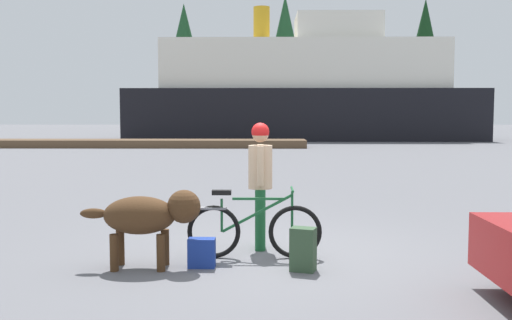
{
  "coord_description": "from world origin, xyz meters",
  "views": [
    {
      "loc": [
        -0.16,
        -7.43,
        1.84
      ],
      "look_at": [
        -0.28,
        1.09,
        1.14
      ],
      "focal_mm": 40.95,
      "sensor_mm": 36.0,
      "label": 1
    }
  ],
  "objects_px": {
    "bicycle": "(253,229)",
    "backpack": "(303,249)",
    "dog": "(148,215)",
    "handbag_pannier": "(202,253)",
    "person_cyclist": "(260,173)",
    "ferry_boat": "(304,93)"
  },
  "relations": [
    {
      "from": "handbag_pannier",
      "to": "backpack",
      "type": "bearing_deg",
      "value": -6.76
    },
    {
      "from": "dog",
      "to": "bicycle",
      "type": "bearing_deg",
      "value": 21.45
    },
    {
      "from": "backpack",
      "to": "handbag_pannier",
      "type": "distance_m",
      "value": 1.2
    },
    {
      "from": "backpack",
      "to": "ferry_boat",
      "type": "bearing_deg",
      "value": 86.21
    },
    {
      "from": "person_cyclist",
      "to": "ferry_boat",
      "type": "relative_size",
      "value": 0.07
    },
    {
      "from": "bicycle",
      "to": "ferry_boat",
      "type": "distance_m",
      "value": 33.12
    },
    {
      "from": "backpack",
      "to": "handbag_pannier",
      "type": "bearing_deg",
      "value": 173.24
    },
    {
      "from": "ferry_boat",
      "to": "handbag_pannier",
      "type": "bearing_deg",
      "value": -95.85
    },
    {
      "from": "dog",
      "to": "person_cyclist",
      "type": "bearing_deg",
      "value": 37.52
    },
    {
      "from": "bicycle",
      "to": "dog",
      "type": "xyz_separation_m",
      "value": [
        -1.22,
        -0.48,
        0.26
      ]
    },
    {
      "from": "bicycle",
      "to": "handbag_pannier",
      "type": "height_order",
      "value": "bicycle"
    },
    {
      "from": "handbag_pannier",
      "to": "ferry_boat",
      "type": "distance_m",
      "value": 33.63
    },
    {
      "from": "bicycle",
      "to": "backpack",
      "type": "xyz_separation_m",
      "value": [
        0.59,
        -0.58,
        -0.12
      ]
    },
    {
      "from": "bicycle",
      "to": "person_cyclist",
      "type": "bearing_deg",
      "value": 80.77
    },
    {
      "from": "handbag_pannier",
      "to": "ferry_boat",
      "type": "height_order",
      "value": "ferry_boat"
    },
    {
      "from": "dog",
      "to": "handbag_pannier",
      "type": "bearing_deg",
      "value": 3.69
    },
    {
      "from": "person_cyclist",
      "to": "handbag_pannier",
      "type": "relative_size",
      "value": 4.89
    },
    {
      "from": "bicycle",
      "to": "handbag_pannier",
      "type": "xyz_separation_m",
      "value": [
        -0.6,
        -0.44,
        -0.2
      ]
    },
    {
      "from": "person_cyclist",
      "to": "dog",
      "type": "xyz_separation_m",
      "value": [
        -1.31,
        -1.0,
        -0.39
      ]
    },
    {
      "from": "person_cyclist",
      "to": "bicycle",
      "type": "bearing_deg",
      "value": -99.23
    },
    {
      "from": "ferry_boat",
      "to": "backpack",
      "type": "bearing_deg",
      "value": -93.79
    },
    {
      "from": "dog",
      "to": "handbag_pannier",
      "type": "distance_m",
      "value": 0.77
    }
  ]
}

